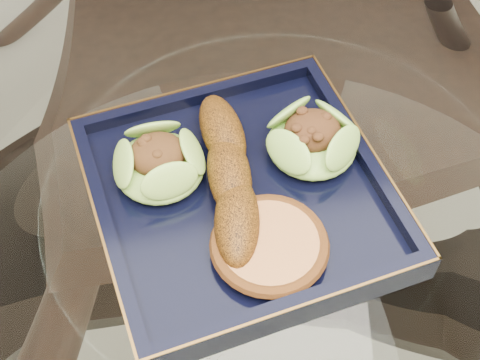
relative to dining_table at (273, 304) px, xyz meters
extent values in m
cylinder|color=white|center=(0.00, 0.00, 0.16)|extent=(1.10, 1.10, 0.01)
torus|color=black|center=(0.00, 0.00, 0.16)|extent=(1.13, 1.13, 0.02)
cylinder|color=black|center=(0.28, 0.28, -0.22)|extent=(0.04, 0.04, 0.75)
cylinder|color=black|center=(-0.28, 0.28, -0.22)|extent=(0.04, 0.04, 0.75)
cube|color=black|center=(0.10, 0.37, -0.08)|extent=(0.48, 0.48, 0.04)
cylinder|color=black|center=(-0.10, 0.18, -0.35)|extent=(0.04, 0.04, 0.50)
cylinder|color=black|center=(0.29, 0.17, -0.35)|extent=(0.04, 0.04, 0.50)
cylinder|color=black|center=(-0.09, 0.58, -0.35)|extent=(0.04, 0.04, 0.50)
cylinder|color=black|center=(0.31, 0.56, -0.35)|extent=(0.04, 0.04, 0.50)
cube|color=black|center=(-0.03, 0.03, 0.17)|extent=(0.30, 0.30, 0.02)
ellipsoid|color=#6DA530|center=(-0.10, 0.07, 0.20)|extent=(0.11, 0.11, 0.03)
ellipsoid|color=#71B033|center=(0.05, 0.07, 0.20)|extent=(0.10, 0.10, 0.03)
ellipsoid|color=#6B3A0B|center=(-0.04, 0.04, 0.20)|extent=(0.06, 0.19, 0.04)
cylinder|color=#C98243|center=(-0.02, -0.03, 0.19)|extent=(0.11, 0.11, 0.02)
camera|label=1|loc=(-0.11, -0.32, 0.70)|focal=50.00mm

